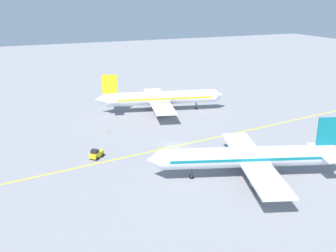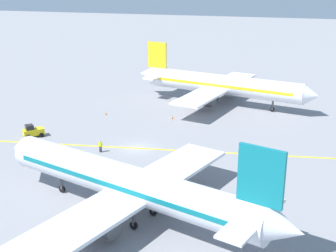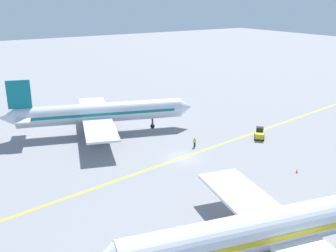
# 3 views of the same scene
# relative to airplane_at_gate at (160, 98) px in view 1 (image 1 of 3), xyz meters

# --- Properties ---
(ground_plane) EXTENTS (400.00, 400.00, 0.00)m
(ground_plane) POSITION_rel_airplane_at_gate_xyz_m (25.82, -7.33, -3.71)
(ground_plane) COLOR gray
(apron_yellow_centreline) EXTENTS (16.44, 118.98, 0.01)m
(apron_yellow_centreline) POSITION_rel_airplane_at_gate_xyz_m (25.82, -7.33, -3.71)
(apron_yellow_centreline) COLOR yellow
(apron_yellow_centreline) RESTS_ON ground
(airplane_at_gate) EXTENTS (28.44, 35.18, 10.60)m
(airplane_at_gate) POSITION_rel_airplane_at_gate_xyz_m (0.00, 0.00, 0.00)
(airplane_at_gate) COLOR white
(airplane_at_gate) RESTS_ON ground
(airplane_adjacent_stand) EXTENTS (28.19, 34.56, 10.60)m
(airplane_adjacent_stand) POSITION_rel_airplane_at_gate_xyz_m (44.32, -1.42, 0.00)
(airplane_adjacent_stand) COLOR silver
(airplane_adjacent_stand) RESTS_ON ground
(baggage_tug_white) EXTENTS (3.15, 3.21, 2.11)m
(baggage_tug_white) POSITION_rel_airplane_at_gate_xyz_m (25.58, -23.98, -2.81)
(baggage_tug_white) COLOR gold
(baggage_tug_white) RESTS_ON ground
(ground_crew_worker) EXTENTS (0.24, 0.58, 1.68)m
(ground_crew_worker) POSITION_rel_airplane_at_gate_xyz_m (28.57, -11.70, -2.80)
(ground_crew_worker) COLOR #23232D
(ground_crew_worker) RESTS_ON ground
(traffic_cone_near_nose) EXTENTS (0.32, 0.32, 0.55)m
(traffic_cone_near_nose) POSITION_rel_airplane_at_gate_xyz_m (12.19, -17.86, -3.43)
(traffic_cone_near_nose) COLOR orange
(traffic_cone_near_nose) RESTS_ON ground
(traffic_cone_mid_apron) EXTENTS (0.32, 0.32, 0.55)m
(traffic_cone_mid_apron) POSITION_rel_airplane_at_gate_xyz_m (35.83, -13.03, -3.43)
(traffic_cone_mid_apron) COLOR orange
(traffic_cone_mid_apron) RESTS_ON ground
(traffic_cone_by_wingtip) EXTENTS (0.32, 0.32, 0.55)m
(traffic_cone_by_wingtip) POSITION_rel_airplane_at_gate_xyz_m (1.51, -9.37, -3.43)
(traffic_cone_by_wingtip) COLOR orange
(traffic_cone_by_wingtip) RESTS_ON ground
(traffic_cone_far_edge) EXTENTS (0.32, 0.32, 0.55)m
(traffic_cone_far_edge) POSITION_rel_airplane_at_gate_xyz_m (11.29, -6.18, -3.43)
(traffic_cone_far_edge) COLOR orange
(traffic_cone_far_edge) RESTS_ON ground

